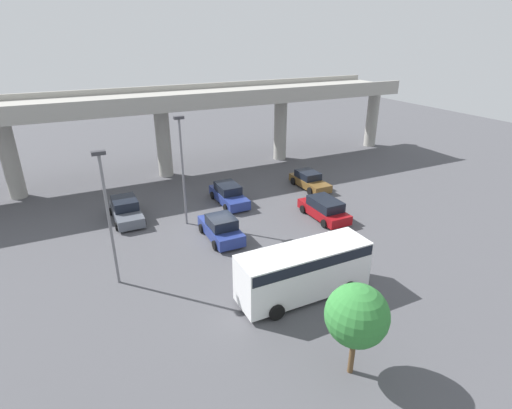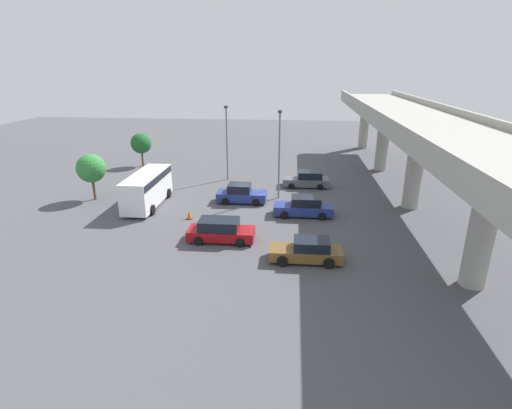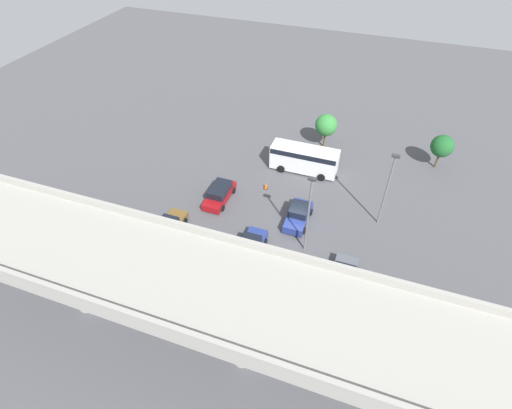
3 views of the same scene
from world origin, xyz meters
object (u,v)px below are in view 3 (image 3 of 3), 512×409
at_px(parked_car_2, 250,248).
at_px(tree_front_left, 442,146).
at_px(parked_car_4, 168,227).
at_px(tree_front_right, 326,125).
at_px(parked_car_0, 343,278).
at_px(lamp_post_near_aisle, 309,210).
at_px(shuttle_bus, 304,158).
at_px(parked_car_1, 298,215).
at_px(lamp_post_mid_lot, 388,185).
at_px(parked_car_3, 220,194).
at_px(traffic_cone, 266,186).

distance_m(parked_car_2, tree_front_left, 24.88).
distance_m(parked_car_4, tree_front_right, 22.17).
distance_m(parked_car_0, lamp_post_near_aisle, 6.26).
height_order(parked_car_0, shuttle_bus, shuttle_bus).
relative_size(parked_car_1, lamp_post_mid_lot, 0.56).
bearing_deg(parked_car_1, shuttle_bus, -168.91).
distance_m(parked_car_3, shuttle_bus, 10.40).
xyz_separation_m(parked_car_3, parked_car_4, (2.59, 6.07, -0.06)).
relative_size(parked_car_1, tree_front_left, 1.09).
xyz_separation_m(lamp_post_near_aisle, traffic_cone, (6.06, -7.04, -4.43)).
bearing_deg(parked_car_0, shuttle_bus, 26.23).
distance_m(parked_car_1, parked_car_2, 6.35).
relative_size(parked_car_0, parked_car_4, 1.00).
xyz_separation_m(lamp_post_near_aisle, tree_front_left, (-10.91, -17.19, -1.94)).
relative_size(lamp_post_near_aisle, tree_front_right, 1.90).
bearing_deg(parked_car_4, shuttle_bus, -34.34).
bearing_deg(parked_car_3, parked_car_0, 64.88).
bearing_deg(lamp_post_mid_lot, parked_car_4, 23.77).
bearing_deg(tree_front_left, tree_front_right, 0.69).
bearing_deg(traffic_cone, shuttle_bus, -123.55).
bearing_deg(lamp_post_near_aisle, shuttle_bus, -74.94).
xyz_separation_m(shuttle_bus, lamp_post_mid_lot, (-8.94, 5.73, 2.91)).
xyz_separation_m(lamp_post_mid_lot, tree_front_left, (-5.06, -11.42, -1.81)).
height_order(parked_car_0, parked_car_1, parked_car_1).
bearing_deg(tree_front_left, lamp_post_mid_lot, 66.11).
xyz_separation_m(parked_car_1, traffic_cone, (4.56, -3.69, -0.44)).
xyz_separation_m(parked_car_3, traffic_cone, (-3.90, -3.29, -0.43)).
relative_size(lamp_post_near_aisle, tree_front_left, 2.00).
bearing_deg(parked_car_0, tree_front_left, -19.25).
height_order(parked_car_1, parked_car_2, parked_car_1).
relative_size(lamp_post_mid_lot, tree_front_right, 1.84).
distance_m(lamp_post_near_aisle, tree_front_right, 17.25).
distance_m(parked_car_2, traffic_cone, 9.48).
height_order(parked_car_4, lamp_post_mid_lot, lamp_post_mid_lot).
height_order(parked_car_1, lamp_post_mid_lot, lamp_post_mid_lot).
xyz_separation_m(parked_car_1, lamp_post_mid_lot, (-7.35, -2.42, 3.85)).
distance_m(parked_car_4, lamp_post_near_aisle, 13.39).
relative_size(parked_car_2, parked_car_3, 1.03).
relative_size(parked_car_0, tree_front_right, 1.09).
bearing_deg(shuttle_bus, parked_car_3, 48.53).
xyz_separation_m(parked_car_4, lamp_post_near_aisle, (-12.54, -2.33, 4.05)).
distance_m(parked_car_1, lamp_post_mid_lot, 8.64).
height_order(parked_car_3, traffic_cone, parked_car_3).
height_order(lamp_post_near_aisle, tree_front_right, lamp_post_near_aisle).
bearing_deg(tree_front_left, traffic_cone, 30.91).
xyz_separation_m(parked_car_0, shuttle_bus, (7.03, -14.27, 0.96)).
distance_m(parked_car_2, parked_car_3, 8.18).
distance_m(shuttle_bus, lamp_post_near_aisle, 12.29).
xyz_separation_m(parked_car_1, tree_front_right, (0.50, -13.69, 2.20)).
bearing_deg(lamp_post_mid_lot, parked_car_2, 38.12).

